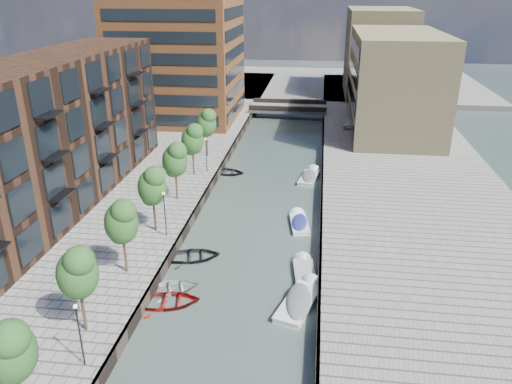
% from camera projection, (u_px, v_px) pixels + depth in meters
% --- Properties ---
extents(water, '(300.00, 300.00, 0.00)m').
position_uv_depth(water, '(269.00, 183.00, 57.47)').
color(water, '#38473F').
rests_on(water, ground).
extents(quay_right, '(20.00, 140.00, 1.00)m').
position_uv_depth(quay_right, '(412.00, 186.00, 55.36)').
color(quay_right, gray).
rests_on(quay_right, ground).
extents(quay_wall_left, '(0.25, 140.00, 1.00)m').
position_uv_depth(quay_wall_left, '(217.00, 177.00, 58.01)').
color(quay_wall_left, '#332823').
rests_on(quay_wall_left, ground).
extents(quay_wall_right, '(0.25, 140.00, 1.00)m').
position_uv_depth(quay_wall_right, '(322.00, 182.00, 56.54)').
color(quay_wall_right, '#332823').
rests_on(quay_wall_right, ground).
extents(far_closure, '(80.00, 40.00, 1.00)m').
position_uv_depth(far_closure, '(297.00, 83.00, 112.16)').
color(far_closure, gray).
rests_on(far_closure, ground).
extents(apartment_block, '(8.00, 38.00, 14.00)m').
position_uv_depth(apartment_block, '(50.00, 134.00, 47.64)').
color(apartment_block, black).
rests_on(apartment_block, quay_left).
extents(tower, '(18.00, 18.00, 30.00)m').
position_uv_depth(tower, '(177.00, 21.00, 76.20)').
color(tower, '#9C592D').
rests_on(tower, quay_left).
extents(tan_block_near, '(12.00, 25.00, 14.00)m').
position_uv_depth(tan_block_near, '(394.00, 82.00, 72.58)').
color(tan_block_near, '#9A8A5E').
rests_on(tan_block_near, quay_right).
extents(tan_block_far, '(12.00, 20.00, 16.00)m').
position_uv_depth(tan_block_far, '(378.00, 52.00, 95.98)').
color(tan_block_far, '#9A8A5E').
rests_on(tan_block_far, quay_right).
extents(bridge, '(13.00, 6.00, 1.30)m').
position_uv_depth(bridge, '(288.00, 108.00, 86.20)').
color(bridge, gray).
rests_on(bridge, ground).
extents(tree_0, '(2.50, 2.50, 5.95)m').
position_uv_depth(tree_0, '(9.00, 349.00, 23.51)').
color(tree_0, '#382619').
rests_on(tree_0, quay_left).
extents(tree_1, '(2.50, 2.50, 5.95)m').
position_uv_depth(tree_1, '(77.00, 271.00, 29.92)').
color(tree_1, '#382619').
rests_on(tree_1, quay_left).
extents(tree_2, '(2.50, 2.50, 5.95)m').
position_uv_depth(tree_2, '(121.00, 220.00, 36.32)').
color(tree_2, '#382619').
rests_on(tree_2, quay_left).
extents(tree_3, '(2.50, 2.50, 5.95)m').
position_uv_depth(tree_3, '(152.00, 185.00, 42.72)').
color(tree_3, '#382619').
rests_on(tree_3, quay_left).
extents(tree_4, '(2.50, 2.50, 5.95)m').
position_uv_depth(tree_4, '(175.00, 159.00, 49.12)').
color(tree_4, '#382619').
rests_on(tree_4, quay_left).
extents(tree_5, '(2.50, 2.50, 5.95)m').
position_uv_depth(tree_5, '(192.00, 138.00, 55.53)').
color(tree_5, '#382619').
rests_on(tree_5, quay_left).
extents(tree_6, '(2.50, 2.50, 5.95)m').
position_uv_depth(tree_6, '(206.00, 122.00, 61.93)').
color(tree_6, '#382619').
rests_on(tree_6, quay_left).
extents(lamp_0, '(0.24, 0.24, 4.12)m').
position_uv_depth(lamp_0, '(79.00, 329.00, 27.71)').
color(lamp_0, black).
rests_on(lamp_0, quay_left).
extents(lamp_1, '(0.24, 0.24, 4.12)m').
position_uv_depth(lamp_1, '(165.00, 209.00, 42.34)').
color(lamp_1, black).
rests_on(lamp_1, quay_left).
extents(lamp_2, '(0.24, 0.24, 4.12)m').
position_uv_depth(lamp_2, '(206.00, 151.00, 56.98)').
color(lamp_2, black).
rests_on(lamp_2, quay_left).
extents(sloop_1, '(5.35, 4.44, 0.96)m').
position_uv_depth(sloop_1, '(193.00, 259.00, 41.67)').
color(sloop_1, black).
rests_on(sloop_1, ground).
extents(sloop_2, '(5.30, 4.30, 0.97)m').
position_uv_depth(sloop_2, '(168.00, 304.00, 35.74)').
color(sloop_2, maroon).
rests_on(sloop_2, ground).
extents(sloop_3, '(4.80, 4.21, 0.83)m').
position_uv_depth(sloop_3, '(173.00, 290.00, 37.37)').
color(sloop_3, '#B9BAB7').
rests_on(sloop_3, ground).
extents(sloop_4, '(4.76, 3.66, 0.91)m').
position_uv_depth(sloop_4, '(226.00, 174.00, 60.35)').
color(sloop_4, '#242427').
rests_on(sloop_4, ground).
extents(motorboat_1, '(3.49, 5.92, 1.87)m').
position_uv_depth(motorboat_1, '(301.00, 300.00, 35.83)').
color(motorboat_1, white).
rests_on(motorboat_1, ground).
extents(motorboat_2, '(2.14, 4.75, 1.53)m').
position_uv_depth(motorboat_2, '(304.00, 271.00, 39.64)').
color(motorboat_2, '#B2B1AF').
rests_on(motorboat_2, ground).
extents(motorboat_3, '(2.20, 4.71, 1.51)m').
position_uv_depth(motorboat_3, '(299.00, 222.00, 47.61)').
color(motorboat_3, white).
rests_on(motorboat_3, ground).
extents(motorboat_4, '(2.61, 5.38, 1.72)m').
position_uv_depth(motorboat_4, '(310.00, 177.00, 58.79)').
color(motorboat_4, silver).
rests_on(motorboat_4, ground).
extents(car, '(2.82, 4.05, 1.28)m').
position_uv_depth(car, '(351.00, 123.00, 75.68)').
color(car, silver).
rests_on(car, quay_right).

